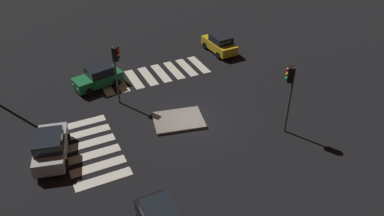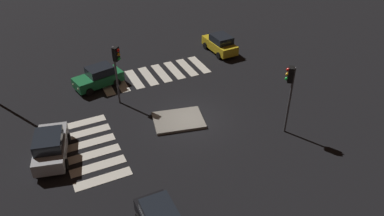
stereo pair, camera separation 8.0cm
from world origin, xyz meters
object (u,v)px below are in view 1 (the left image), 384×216
(traffic_island, at_px, (178,120))
(traffic_light_west, at_px, (290,84))
(car_silver, at_px, (51,147))
(traffic_light_east, at_px, (116,62))
(car_yellow, at_px, (220,44))
(car_green, at_px, (98,77))

(traffic_island, height_order, traffic_light_west, traffic_light_west)
(car_silver, relative_size, traffic_light_east, 0.95)
(traffic_light_west, bearing_deg, traffic_light_east, -5.41)
(traffic_island, bearing_deg, car_yellow, -133.36)
(car_green, xyz_separation_m, traffic_light_west, (-9.21, 10.72, 2.72))
(car_green, distance_m, traffic_light_east, 4.03)
(car_silver, height_order, traffic_light_west, traffic_light_west)
(car_silver, bearing_deg, car_green, -19.57)
(car_yellow, distance_m, car_green, 11.35)
(car_green, height_order, traffic_light_west, traffic_light_west)
(car_silver, xyz_separation_m, traffic_light_west, (-13.74, 3.75, 2.67))
(car_silver, distance_m, car_green, 8.32)
(car_silver, xyz_separation_m, car_green, (-4.53, -6.97, -0.06))
(car_green, bearing_deg, traffic_light_east, 92.34)
(car_yellow, bearing_deg, traffic_island, 133.93)
(car_green, bearing_deg, traffic_island, 105.13)
(traffic_island, distance_m, car_silver, 8.16)
(car_green, bearing_deg, car_yellow, 173.96)
(traffic_island, xyz_separation_m, traffic_light_east, (2.79, -3.81, 3.23))
(traffic_island, distance_m, traffic_light_west, 7.63)
(car_silver, distance_m, traffic_light_west, 14.49)
(car_yellow, height_order, car_green, car_yellow)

